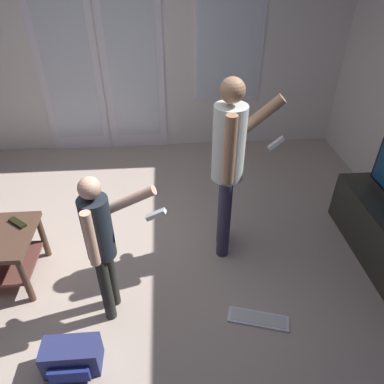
% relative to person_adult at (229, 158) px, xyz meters
% --- Properties ---
extents(ground_plane, '(5.60, 4.63, 0.02)m').
position_rel_person_adult_xyz_m(ground_plane, '(-1.01, -0.23, -0.93)').
color(ground_plane, '#B19F91').
extents(wall_back_with_doors, '(5.60, 0.09, 2.66)m').
position_rel_person_adult_xyz_m(wall_back_with_doors, '(-0.98, 2.05, 0.37)').
color(wall_back_with_doors, silver).
rests_on(wall_back_with_doors, ground_plane).
extents(person_adult, '(0.58, 0.41, 1.53)m').
position_rel_person_adult_xyz_m(person_adult, '(0.00, 0.00, 0.00)').
color(person_adult, '#39354D').
rests_on(person_adult, ground_plane).
extents(person_child, '(0.53, 0.32, 1.17)m').
position_rel_person_adult_xyz_m(person_child, '(-0.91, -0.59, -0.21)').
color(person_child, '#272723').
rests_on(person_child, ground_plane).
extents(backpack, '(0.35, 0.22, 0.22)m').
position_rel_person_adult_xyz_m(backpack, '(-1.13, -1.02, -0.81)').
color(backpack, navy).
rests_on(backpack, ground_plane).
extents(loose_keyboard, '(0.46, 0.25, 0.02)m').
position_rel_person_adult_xyz_m(loose_keyboard, '(0.14, -0.77, -0.91)').
color(loose_keyboard, white).
rests_on(loose_keyboard, ground_plane).
extents(tv_remote_black, '(0.16, 0.15, 0.02)m').
position_rel_person_adult_xyz_m(tv_remote_black, '(-1.65, -0.09, -0.45)').
color(tv_remote_black, black).
rests_on(tv_remote_black, coffee_table).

